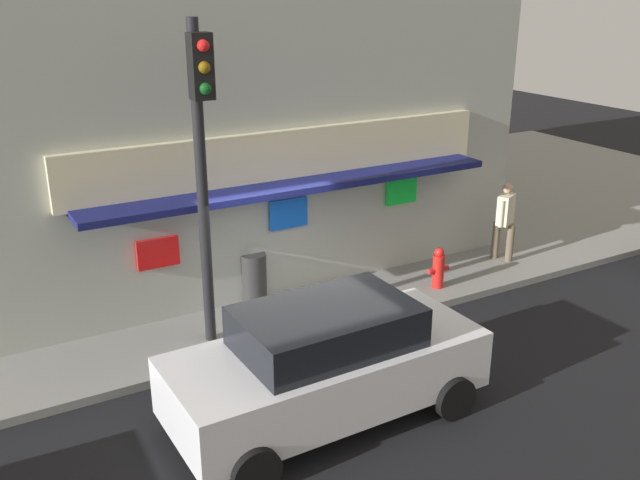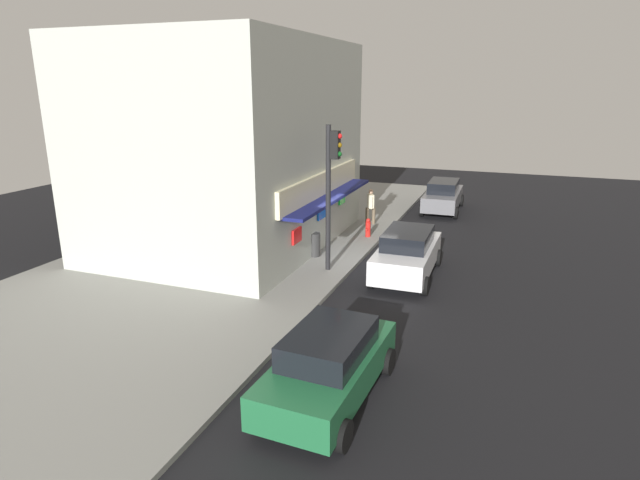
{
  "view_description": "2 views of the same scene",
  "coord_description": "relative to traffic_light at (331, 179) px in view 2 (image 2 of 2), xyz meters",
  "views": [
    {
      "loc": [
        -4.87,
        -9.31,
        5.81
      ],
      "look_at": [
        1.44,
        1.8,
        1.11
      ],
      "focal_mm": 39.48,
      "sensor_mm": 36.0,
      "label": 1
    },
    {
      "loc": [
        -18.41,
        -5.38,
        6.67
      ],
      "look_at": [
        -0.71,
        1.31,
        1.05
      ],
      "focal_mm": 29.65,
      "sensor_mm": 36.0,
      "label": 2
    }
  ],
  "objects": [
    {
      "name": "ground_plane",
      "position": [
        1.25,
        -0.69,
        -3.47
      ],
      "size": [
        49.6,
        49.6,
        0.0
      ],
      "primitive_type": "plane",
      "color": "black"
    },
    {
      "name": "parked_car_white",
      "position": [
        0.65,
        -2.66,
        -2.59
      ],
      "size": [
        4.44,
        2.1,
        1.71
      ],
      "color": "silver",
      "rests_on": "ground_plane"
    },
    {
      "name": "parked_car_grey",
      "position": [
        11.4,
        -2.38,
        -2.62
      ],
      "size": [
        4.53,
        2.03,
        1.67
      ],
      "color": "slate",
      "rests_on": "ground_plane"
    },
    {
      "name": "pedestrian",
      "position": [
        6.82,
        0.39,
        -2.38
      ],
      "size": [
        0.6,
        0.5,
        1.7
      ],
      "color": "brown",
      "rests_on": "sidewalk"
    },
    {
      "name": "parked_car_green",
      "position": [
        -7.55,
        -2.64,
        -2.63
      ],
      "size": [
        4.37,
        2.18,
        1.63
      ],
      "color": "#1E6038",
      "rests_on": "ground_plane"
    },
    {
      "name": "corner_building",
      "position": [
        2.03,
        5.15,
        0.78
      ],
      "size": [
        10.89,
        8.88,
        8.22
      ],
      "color": "#ADB2A8",
      "rests_on": "sidewalk"
    },
    {
      "name": "sidewalk",
      "position": [
        1.25,
        4.8,
        -3.4
      ],
      "size": [
        33.06,
        10.98,
        0.14
      ],
      "primitive_type": "cube",
      "color": "gray",
      "rests_on": "ground_plane"
    },
    {
      "name": "fire_hydrant",
      "position": [
        4.67,
        -0.1,
        -2.92
      ],
      "size": [
        0.47,
        0.23,
        0.83
      ],
      "color": "red",
      "rests_on": "sidewalk"
    },
    {
      "name": "traffic_light",
      "position": [
        0.0,
        0.0,
        0.0
      ],
      "size": [
        0.32,
        0.58,
        5.2
      ],
      "color": "black",
      "rests_on": "sidewalk"
    },
    {
      "name": "potted_plant_by_doorway",
      "position": [
        2.58,
        2.2,
        -2.91
      ],
      "size": [
        0.53,
        0.53,
        0.81
      ],
      "color": "#59595B",
      "rests_on": "sidewalk"
    },
    {
      "name": "trash_can",
      "position": [
        1.28,
        1.14,
        -2.86
      ],
      "size": [
        0.47,
        0.47,
        0.93
      ],
      "primitive_type": "cylinder",
      "color": "#2D2D2D",
      "rests_on": "sidewalk"
    }
  ]
}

